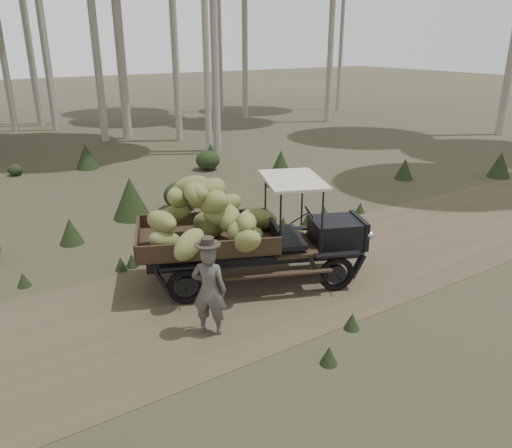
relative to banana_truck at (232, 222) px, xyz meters
name	(u,v)px	position (x,y,z in m)	size (l,w,h in m)	color
ground	(287,278)	(1.03, -0.41, -1.29)	(120.00, 120.00, 0.00)	#473D2B
dirt_track	(287,278)	(1.03, -0.41, -1.28)	(70.00, 4.00, 0.01)	brown
banana_truck	(232,222)	(0.00, 0.00, 0.00)	(4.68, 3.07, 2.26)	black
farmer	(209,289)	(-1.21, -1.32, -0.49)	(0.67, 0.66, 1.69)	#4F4D49
undergrowth	(242,306)	(-0.78, -1.61, -0.78)	(22.46, 22.12, 1.22)	#233319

